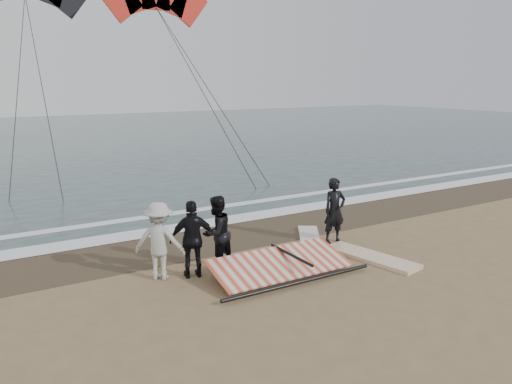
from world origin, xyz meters
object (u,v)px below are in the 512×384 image
board_white (371,257)px  board_cream (310,238)px  man_main (335,210)px  sail_rig (275,266)px

board_white → board_cream: board_white is taller
board_white → man_main: bearing=76.2°
man_main → board_white: size_ratio=0.73×
board_cream → sail_rig: 2.84m
man_main → sail_rig: size_ratio=0.47×
board_white → sail_rig: sail_rig is taller
man_main → board_cream: size_ratio=0.87×
man_main → board_cream: 1.12m
sail_rig → man_main: bearing=22.7°
man_main → board_cream: (-0.43, 0.55, -0.88)m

